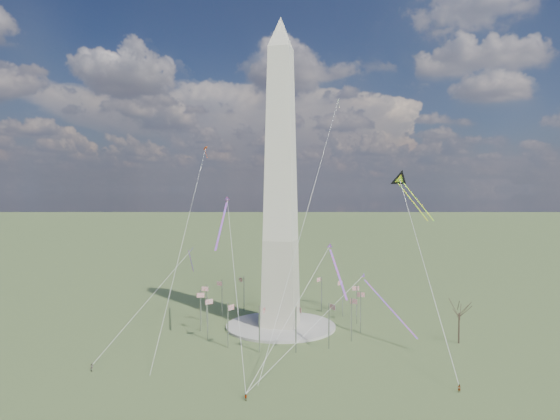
% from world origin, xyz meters
% --- Properties ---
extents(ground, '(2000.00, 2000.00, 0.00)m').
position_xyz_m(ground, '(0.00, 0.00, 0.00)').
color(ground, '#4B5D2E').
rests_on(ground, ground).
extents(plaza, '(36.00, 36.00, 0.80)m').
position_xyz_m(plaza, '(0.00, 0.00, 0.40)').
color(plaza, '#9E9990').
rests_on(plaza, ground).
extents(washington_monument, '(15.56, 15.56, 100.00)m').
position_xyz_m(washington_monument, '(0.00, 0.00, 47.95)').
color(washington_monument, beige).
rests_on(washington_monument, plaza).
extents(flagpole_ring, '(54.40, 54.40, 13.00)m').
position_xyz_m(flagpole_ring, '(-0.00, -0.00, 7.27)').
color(flagpole_ring, '#ADAFB4').
rests_on(flagpole_ring, ground).
extents(tree_near, '(7.74, 7.74, 13.54)m').
position_xyz_m(tree_near, '(55.03, -4.70, 9.65)').
color(tree_near, '#493A2C').
rests_on(tree_near, ground).
extents(person_east, '(0.74, 0.56, 1.83)m').
position_xyz_m(person_east, '(50.84, -42.27, 0.92)').
color(person_east, gray).
rests_on(person_east, ground).
extents(person_west, '(1.17, 1.16, 1.91)m').
position_xyz_m(person_west, '(-36.83, -49.46, 0.96)').
color(person_west, gray).
rests_on(person_west, ground).
extents(person_centre, '(0.92, 0.42, 1.54)m').
position_xyz_m(person_centre, '(5.76, -57.42, 0.77)').
color(person_centre, gray).
rests_on(person_centre, ground).
extents(kite_delta_black, '(14.52, 19.10, 16.36)m').
position_xyz_m(kite_delta_black, '(38.28, 15.62, 47.91)').
color(kite_delta_black, black).
rests_on(kite_delta_black, ground).
extents(kite_diamond_purple, '(1.78, 2.84, 8.67)m').
position_xyz_m(kite_diamond_purple, '(-32.16, 1.39, 23.38)').
color(kite_diamond_purple, navy).
rests_on(kite_diamond_purple, ground).
extents(kite_streamer_left, '(8.38, 18.58, 13.42)m').
position_xyz_m(kite_streamer_left, '(19.52, -12.89, 23.24)').
color(kite_streamer_left, '#DE234D').
rests_on(kite_streamer_left, ground).
extents(kite_streamer_mid, '(5.29, 22.10, 15.28)m').
position_xyz_m(kite_streamer_mid, '(-15.57, -11.61, 37.09)').
color(kite_streamer_mid, '#DE234D').
rests_on(kite_streamer_mid, ground).
extents(kite_streamer_right, '(17.54, 16.51, 15.63)m').
position_xyz_m(kite_streamer_right, '(32.29, -4.82, 12.75)').
color(kite_streamer_right, '#DE234D').
rests_on(kite_streamer_right, ground).
extents(kite_small_red, '(1.64, 2.40, 5.03)m').
position_xyz_m(kite_small_red, '(-41.49, 38.89, 62.26)').
color(kite_small_red, '#E9411B').
rests_on(kite_small_red, ground).
extents(kite_small_white, '(1.30, 1.90, 4.00)m').
position_xyz_m(kite_small_white, '(12.70, 51.10, 82.19)').
color(kite_small_white, silver).
rests_on(kite_small_white, ground).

